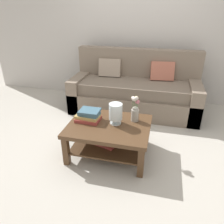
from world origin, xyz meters
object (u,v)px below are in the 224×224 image
coffee_table (109,132)px  glass_hurricane_vase (115,112)px  couch (135,91)px  flower_pitcher (135,110)px  book_stack_main (89,116)px

coffee_table → glass_hurricane_vase: 0.28m
glass_hurricane_vase → couch: bearing=87.9°
flower_pitcher → couch: bearing=98.0°
couch → flower_pitcher: bearing=-82.0°
book_stack_main → flower_pitcher: flower_pitcher is taller
coffee_table → book_stack_main: book_stack_main is taller
coffee_table → glass_hurricane_vase: glass_hurricane_vase is taller
book_stack_main → flower_pitcher: size_ratio=0.93×
couch → coffee_table: 1.42m
couch → book_stack_main: size_ratio=7.02×
couch → book_stack_main: (-0.40, -1.37, 0.13)m
couch → flower_pitcher: couch is taller
couch → coffee_table: couch is taller
book_stack_main → glass_hurricane_vase: 0.36m
glass_hurricane_vase → book_stack_main: bearing=-179.3°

